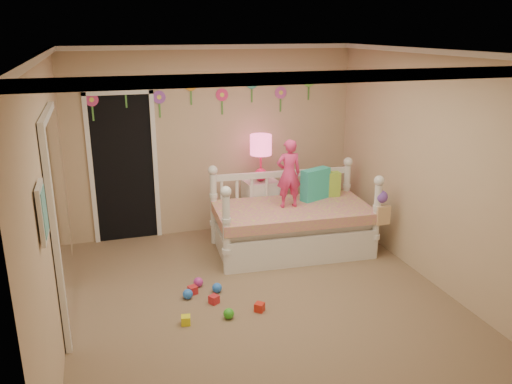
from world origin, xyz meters
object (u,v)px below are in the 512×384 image
object	(u,v)px
child	(289,174)
nightstand	(261,207)
daybed	(292,211)
table_lamp	(261,151)

from	to	relation	value
child	nightstand	bearing A→B (deg)	-75.76
daybed	nightstand	world-z (taller)	daybed
daybed	child	xyz separation A→B (m)	(-0.06, 0.01, 0.50)
table_lamp	nightstand	bearing A→B (deg)	90.00
child	table_lamp	bearing A→B (deg)	-75.76
daybed	table_lamp	size ratio (longest dim) A/B	3.10
daybed	nightstand	distance (m)	0.76
nightstand	table_lamp	xyz separation A→B (m)	(0.00, -0.00, 0.82)
child	nightstand	distance (m)	0.98
daybed	nightstand	size ratio (longest dim) A/B	2.62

